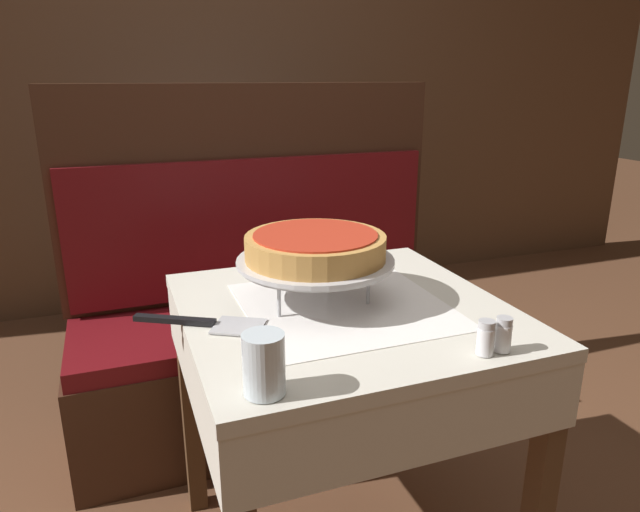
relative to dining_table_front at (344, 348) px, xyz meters
name	(u,v)px	position (x,y,z in m)	size (l,w,h in m)	color
dining_table_front	(344,348)	(0.00, 0.00, 0.00)	(0.72, 0.72, 0.73)	beige
dining_table_rear	(228,205)	(0.05, 1.58, 0.01)	(0.78, 0.78, 0.73)	#194799
booth_bench	(266,333)	(0.00, 0.70, -0.27)	(1.34, 0.47, 1.20)	#3D2316
back_wall_panel	(195,81)	(0.00, 2.05, 0.58)	(6.00, 0.04, 2.40)	brown
pizza_pan_stand	(315,263)	(-0.05, 0.05, 0.20)	(0.36, 0.36, 0.10)	#ADADB2
deep_dish_pizza	(315,246)	(-0.05, 0.05, 0.24)	(0.32, 0.32, 0.06)	#C68E47
pizza_server	(203,323)	(-0.32, 0.01, 0.11)	(0.27, 0.19, 0.01)	#BCBCC1
water_glass_near	(264,364)	(-0.27, -0.30, 0.16)	(0.07, 0.07, 0.11)	silver
salt_shaker	(486,338)	(0.16, -0.31, 0.14)	(0.03, 0.03, 0.07)	silver
pepper_shaker	(503,334)	(0.20, -0.31, 0.14)	(0.03, 0.03, 0.07)	silver
napkin_holder	(298,249)	(-0.01, 0.32, 0.15)	(0.10, 0.05, 0.09)	#B2B2B7
condiment_caddy	(219,175)	(0.02, 1.65, 0.15)	(0.14, 0.14, 0.17)	black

